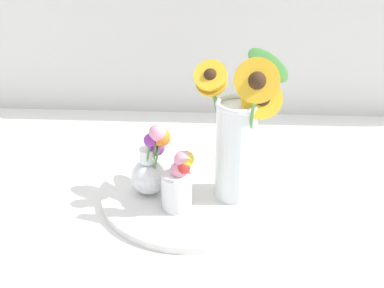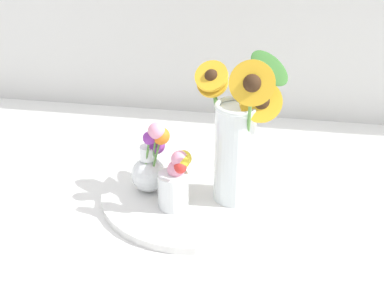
{
  "view_description": "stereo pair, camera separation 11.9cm",
  "coord_description": "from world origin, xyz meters",
  "px_view_note": "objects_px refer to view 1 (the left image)",
  "views": [
    {
      "loc": [
        0.04,
        -0.98,
        0.7
      ],
      "look_at": [
        -0.01,
        0.07,
        0.14
      ],
      "focal_mm": 50.0,
      "sensor_mm": 36.0,
      "label": 1
    },
    {
      "loc": [
        0.16,
        -0.96,
        0.7
      ],
      "look_at": [
        -0.01,
        0.07,
        0.14
      ],
      "focal_mm": 50.0,
      "sensor_mm": 36.0,
      "label": 2
    }
  ],
  "objects_px": {
    "vase_small_center": "(179,182)",
    "serving_tray": "(192,194)",
    "mason_jar_sunflowers": "(238,135)",
    "vase_bulb_right": "(151,167)"
  },
  "relations": [
    {
      "from": "mason_jar_sunflowers",
      "to": "vase_bulb_right",
      "type": "relative_size",
      "value": 1.92
    },
    {
      "from": "serving_tray",
      "to": "vase_small_center",
      "type": "height_order",
      "value": "vase_small_center"
    },
    {
      "from": "vase_bulb_right",
      "to": "serving_tray",
      "type": "bearing_deg",
      "value": 8.93
    },
    {
      "from": "serving_tray",
      "to": "vase_small_center",
      "type": "relative_size",
      "value": 3.15
    },
    {
      "from": "mason_jar_sunflowers",
      "to": "vase_bulb_right",
      "type": "bearing_deg",
      "value": -179.33
    },
    {
      "from": "serving_tray",
      "to": "vase_bulb_right",
      "type": "xyz_separation_m",
      "value": [
        -0.09,
        -0.01,
        0.08
      ]
    },
    {
      "from": "vase_small_center",
      "to": "serving_tray",
      "type": "bearing_deg",
      "value": 69.35
    },
    {
      "from": "serving_tray",
      "to": "vase_bulb_right",
      "type": "bearing_deg",
      "value": -171.07
    },
    {
      "from": "vase_small_center",
      "to": "mason_jar_sunflowers",
      "type": "bearing_deg",
      "value": 23.43
    },
    {
      "from": "vase_small_center",
      "to": "vase_bulb_right",
      "type": "distance_m",
      "value": 0.09
    }
  ]
}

